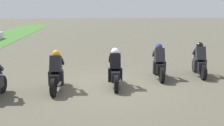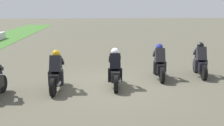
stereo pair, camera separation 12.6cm
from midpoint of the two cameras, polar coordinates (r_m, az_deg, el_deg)
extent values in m
plane|color=#535041|center=(10.94, 0.08, -4.62)|extent=(120.00, 120.00, 0.00)
cylinder|color=black|center=(13.57, 17.28, -0.52)|extent=(0.65, 0.22, 0.64)
cylinder|color=black|center=(12.25, 18.86, -1.92)|extent=(0.65, 0.22, 0.64)
cube|color=black|center=(12.87, 18.08, -0.40)|extent=(1.13, 0.45, 0.40)
ellipsoid|color=black|center=(12.91, 18.05, 0.99)|extent=(0.51, 0.36, 0.24)
cube|color=red|center=(12.39, 18.69, -0.81)|extent=(0.08, 0.17, 0.08)
cylinder|color=#A5A5AD|center=(12.61, 19.15, -1.32)|extent=(0.43, 0.15, 0.10)
cube|color=#27272C|center=(12.68, 18.35, 1.80)|extent=(0.53, 0.46, 0.66)
sphere|color=black|center=(12.84, 18.19, 3.46)|extent=(0.33, 0.33, 0.30)
cube|color=slate|center=(13.28, 17.63, 1.48)|extent=(0.18, 0.28, 0.23)
cube|color=#27272C|center=(12.70, 17.35, -0.51)|extent=(0.20, 0.16, 0.52)
cube|color=#27272C|center=(12.81, 19.08, -0.53)|extent=(0.20, 0.16, 0.52)
cube|color=#27272C|center=(12.99, 17.15, 2.19)|extent=(0.39, 0.15, 0.31)
cube|color=#27272C|center=(13.09, 18.68, 2.16)|extent=(0.39, 0.15, 0.31)
cylinder|color=black|center=(12.71, 9.48, -0.96)|extent=(0.65, 0.18, 0.64)
cylinder|color=black|center=(11.37, 10.67, -2.52)|extent=(0.65, 0.18, 0.64)
cube|color=black|center=(11.99, 10.07, -0.86)|extent=(1.12, 0.39, 0.40)
ellipsoid|color=black|center=(12.03, 10.04, 0.64)|extent=(0.50, 0.33, 0.24)
cube|color=red|center=(11.50, 10.53, -1.32)|extent=(0.07, 0.16, 0.08)
cylinder|color=#A5A5AD|center=(11.72, 11.13, -1.85)|extent=(0.43, 0.13, 0.10)
cube|color=#252527|center=(11.80, 10.25, 1.50)|extent=(0.51, 0.43, 0.66)
sphere|color=navy|center=(11.95, 10.12, 3.29)|extent=(0.32, 0.32, 0.30)
cube|color=slate|center=(12.41, 9.71, 1.18)|extent=(0.17, 0.27, 0.23)
cube|color=#252527|center=(11.84, 9.23, -0.99)|extent=(0.19, 0.15, 0.52)
cube|color=#252527|center=(11.92, 11.12, -0.98)|extent=(0.19, 0.15, 0.52)
cube|color=#252527|center=(12.13, 9.09, 1.92)|extent=(0.39, 0.12, 0.31)
cube|color=#252527|center=(12.19, 10.76, 1.91)|extent=(0.39, 0.12, 0.31)
cylinder|color=black|center=(11.32, 0.77, -2.38)|extent=(0.64, 0.16, 0.64)
cylinder|color=black|center=(9.97, 1.15, -4.35)|extent=(0.64, 0.16, 0.64)
cube|color=black|center=(10.59, 0.95, -2.36)|extent=(1.11, 0.36, 0.40)
ellipsoid|color=black|center=(10.62, 0.93, -0.66)|extent=(0.49, 0.32, 0.24)
cube|color=red|center=(10.09, 1.10, -2.96)|extent=(0.07, 0.16, 0.08)
cylinder|color=#A5A5AD|center=(10.30, 1.94, -3.53)|extent=(0.42, 0.11, 0.10)
cube|color=black|center=(10.38, 0.99, 0.29)|extent=(0.50, 0.42, 0.66)
sphere|color=silver|center=(10.53, 0.93, 2.34)|extent=(0.31, 0.31, 0.30)
cube|color=slate|center=(11.00, 0.83, 0.00)|extent=(0.16, 0.27, 0.23)
cube|color=black|center=(10.47, -0.11, -2.53)|extent=(0.18, 0.15, 0.52)
cube|color=black|center=(10.49, 2.08, -2.51)|extent=(0.18, 0.15, 0.52)
cube|color=black|center=(10.74, -0.07, 0.79)|extent=(0.39, 0.11, 0.31)
cube|color=black|center=(10.76, 1.84, 0.80)|extent=(0.39, 0.11, 0.31)
cylinder|color=black|center=(11.06, -10.40, -2.91)|extent=(0.65, 0.18, 0.64)
cylinder|color=black|center=(9.73, -11.82, -5.00)|extent=(0.65, 0.18, 0.64)
cube|color=black|center=(10.34, -11.11, -2.93)|extent=(1.12, 0.39, 0.40)
ellipsoid|color=black|center=(10.37, -11.07, -1.19)|extent=(0.50, 0.33, 0.24)
cube|color=red|center=(9.86, -11.66, -3.57)|extent=(0.07, 0.16, 0.08)
cylinder|color=#A5A5AD|center=(10.02, -10.54, -4.16)|extent=(0.43, 0.13, 0.10)
cube|color=black|center=(10.13, -11.32, -0.23)|extent=(0.51, 0.43, 0.66)
sphere|color=gold|center=(10.28, -11.17, 1.88)|extent=(0.32, 0.32, 0.30)
cube|color=#565B6B|center=(10.74, -10.69, -0.50)|extent=(0.17, 0.27, 0.23)
cube|color=black|center=(10.27, -12.33, -3.09)|extent=(0.19, 0.15, 0.52)
cube|color=black|center=(10.20, -10.12, -3.11)|extent=(0.19, 0.15, 0.52)
cube|color=black|center=(10.53, -11.90, 0.31)|extent=(0.39, 0.12, 0.31)
cube|color=black|center=(10.46, -9.97, 0.31)|extent=(0.39, 0.12, 0.31)
cylinder|color=black|center=(10.71, -21.61, -4.05)|extent=(0.65, 0.21, 0.64)
cube|color=#25252A|center=(10.10, -21.93, -0.78)|extent=(0.39, 0.14, 0.31)
camera|label=1|loc=(0.06, -89.66, 0.07)|focal=43.99mm
camera|label=2|loc=(0.06, 90.34, -0.07)|focal=43.99mm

